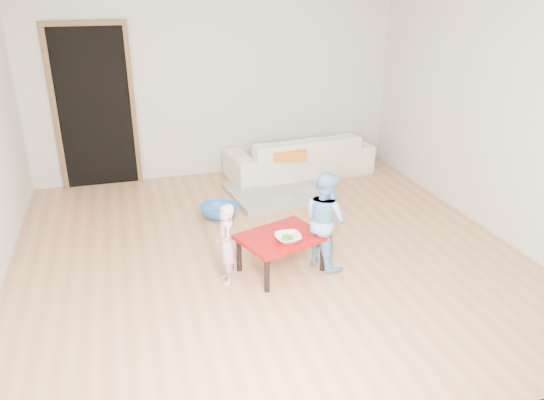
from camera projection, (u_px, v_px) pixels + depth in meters
name	position (u px, v px, depth m)	size (l,w,h in m)	color
floor	(267.00, 251.00, 5.43)	(5.00, 5.00, 0.01)	#B3784C
back_wall	(216.00, 81.00, 7.14)	(5.00, 0.02, 2.60)	silver
right_wall	(495.00, 110.00, 5.57)	(0.02, 5.00, 2.60)	silver
doorway	(95.00, 109.00, 6.82)	(1.02, 0.08, 2.11)	brown
sofa	(299.00, 155.00, 7.40)	(2.00, 0.78, 0.58)	#EEE4CE
cushion	(287.00, 152.00, 7.02)	(0.49, 0.43, 0.13)	orange
red_table	(281.00, 253.00, 5.01)	(0.75, 0.56, 0.37)	#98080A
bowl	(288.00, 238.00, 4.82)	(0.24, 0.24, 0.06)	white
broccoli	(288.00, 238.00, 4.82)	(0.12, 0.12, 0.06)	#2D5919
child_pink	(226.00, 244.00, 4.74)	(0.28, 0.18, 0.76)	pink
child_blue	(325.00, 220.00, 5.00)	(0.46, 0.36, 0.95)	#5EADDB
basin	(219.00, 211.00, 6.19)	(0.44, 0.44, 0.14)	#326FBD
blanket	(279.00, 192.00, 6.84)	(1.24, 1.03, 0.06)	#AFA69A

